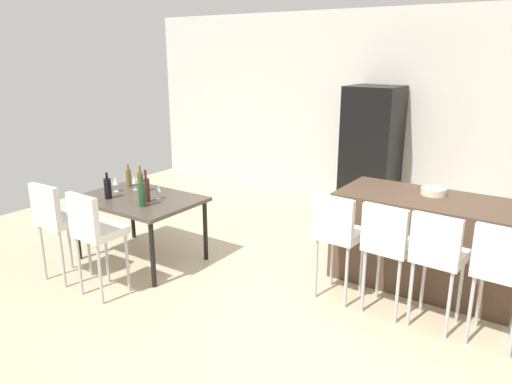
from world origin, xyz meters
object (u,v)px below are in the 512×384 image
at_px(dining_chair_far, 94,228).
at_px(bar_chair_left, 338,230).
at_px(bar_chair_middle, 388,242).
at_px(wine_bottle_end, 141,182).
at_px(bar_chair_right, 438,252).
at_px(wine_glass_middle, 115,181).
at_px(dining_table, 139,203).
at_px(fruit_bowl, 434,191).
at_px(kitchen_island, 425,241).
at_px(wine_bottle_right, 129,178).
at_px(wine_glass_far, 158,188).
at_px(wine_bottle_corner, 108,188).
at_px(wine_bottle_left, 142,194).
at_px(wine_glass_near, 135,180).
at_px(refrigerator, 371,151).
at_px(dining_chair_near, 57,217).
at_px(bar_chair_far, 501,266).
at_px(wine_bottle_inner, 146,190).

bearing_deg(dining_chair_far, bar_chair_left, 32.86).
height_order(bar_chair_middle, wine_bottle_end, same).
height_order(bar_chair_right, wine_glass_middle, bar_chair_right).
relative_size(dining_table, fruit_bowl, 5.45).
relative_size(dining_chair_far, fruit_bowl, 4.31).
bearing_deg(kitchen_island, wine_bottle_right, -163.57).
relative_size(wine_glass_middle, wine_glass_far, 1.00).
relative_size(kitchen_island, wine_bottle_right, 6.31).
bearing_deg(kitchen_island, wine_bottle_corner, -155.19).
relative_size(wine_glass_middle, fruit_bowl, 0.71).
bearing_deg(wine_glass_far, wine_bottle_corner, -148.44).
bearing_deg(wine_glass_far, fruit_bowl, 25.72).
bearing_deg(wine_bottle_left, wine_glass_near, 144.57).
bearing_deg(kitchen_island, wine_glass_near, -161.73).
distance_m(kitchen_island, wine_bottle_left, 2.94).
bearing_deg(wine_glass_near, kitchen_island, 18.27).
bearing_deg(bar_chair_right, refrigerator, 121.58).
distance_m(wine_glass_near, fruit_bowl, 3.29).
relative_size(wine_bottle_left, refrigerator, 0.19).
distance_m(dining_chair_near, wine_glass_near, 1.04).
distance_m(bar_chair_right, dining_table, 3.15).
bearing_deg(dining_chair_far, bar_chair_right, 23.71).
height_order(wine_bottle_left, refrigerator, refrigerator).
xyz_separation_m(bar_chair_far, wine_glass_middle, (-4.00, -0.39, 0.17)).
bearing_deg(wine_glass_near, wine_bottle_left, -35.43).
xyz_separation_m(kitchen_island, wine_glass_near, (-3.09, -1.02, 0.40)).
relative_size(bar_chair_left, wine_glass_far, 6.03).
bearing_deg(wine_bottle_left, bar_chair_middle, 13.98).
height_order(wine_glass_middle, wine_glass_near, same).
distance_m(bar_chair_left, wine_bottle_left, 2.05).
height_order(wine_bottle_inner, fruit_bowl, wine_bottle_inner).
height_order(bar_chair_far, wine_glass_middle, bar_chair_far).
distance_m(wine_bottle_corner, wine_glass_far, 0.56).
distance_m(bar_chair_far, dining_chair_near, 4.09).
height_order(bar_chair_right, wine_bottle_end, same).
xyz_separation_m(bar_chair_right, wine_glass_far, (-2.90, -0.33, 0.17)).
bearing_deg(wine_bottle_corner, wine_glass_near, 92.17).
bearing_deg(wine_glass_middle, wine_bottle_left, -17.64).
distance_m(bar_chair_middle, dining_table, 2.73).
relative_size(bar_chair_far, dining_chair_near, 1.00).
distance_m(bar_chair_right, dining_chair_near, 3.64).
height_order(dining_chair_near, wine_bottle_right, dining_chair_near).
height_order(wine_bottle_left, wine_bottle_corner, wine_bottle_left).
bearing_deg(wine_bottle_right, dining_chair_near, -82.71).
height_order(bar_chair_middle, wine_glass_far, bar_chair_middle).
bearing_deg(fruit_bowl, wine_bottle_corner, -153.34).
relative_size(bar_chair_middle, bar_chair_far, 1.00).
bearing_deg(wine_bottle_inner, fruit_bowl, 27.99).
xyz_separation_m(bar_chair_middle, bar_chair_right, (0.42, -0.00, 0.00)).
bearing_deg(bar_chair_right, wine_bottle_inner, -170.84).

